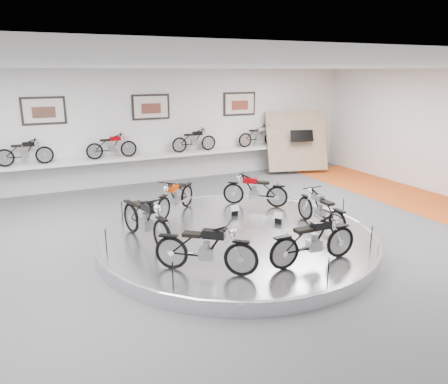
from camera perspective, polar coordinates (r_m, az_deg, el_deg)
name	(u,v)px	position (r m, az deg, el deg)	size (l,w,h in m)	color
floor	(243,249)	(10.03, 2.45, -7.46)	(16.00, 16.00, 0.00)	#4F4F52
ceiling	(245,67)	(9.24, 2.75, 16.04)	(16.00, 16.00, 0.00)	white
wall_back	(151,127)	(15.88, -9.46, 8.39)	(16.00, 16.00, 0.00)	silver
orange_carpet_strip	(448,210)	(14.35, 27.25, -2.06)	(2.40, 12.60, 0.01)	#D6561F
dado_band	(153,167)	(16.10, -9.21, 3.26)	(15.68, 0.04, 1.10)	#BCBCBA
display_platform	(237,239)	(10.22, 1.68, -6.09)	(6.40, 6.40, 0.30)	silver
platform_rim	(237,234)	(10.18, 1.68, -5.47)	(6.40, 6.40, 0.10)	#B2B2BA
shelf	(155,156)	(15.75, -8.99, 4.66)	(11.00, 0.55, 0.10)	silver
poster_left	(44,111)	(15.18, -22.49, 9.78)	(1.35, 0.06, 0.88)	beige
poster_center	(151,107)	(15.77, -9.53, 10.90)	(1.35, 0.06, 0.88)	beige
poster_right	(240,104)	(17.07, 2.05, 11.43)	(1.35, 0.06, 0.88)	beige
display_panel	(296,141)	(17.58, 9.43, 6.60)	(2.40, 0.12, 2.40)	tan
shelf_bike_a	(25,154)	(15.06, -24.58, 4.56)	(1.22, 0.42, 0.73)	black
shelf_bike_b	(112,148)	(15.33, -14.45, 5.65)	(1.22, 0.42, 0.73)	#8B0007
shelf_bike_c	(194,142)	(16.15, -3.92, 6.59)	(1.22, 0.42, 0.73)	black
shelf_bike_d	(258,137)	(17.32, 4.48, 7.18)	(1.22, 0.42, 0.73)	#A1A1A5
bike_a	(255,190)	(12.06, 4.07, 0.29)	(1.54, 0.54, 0.91)	#8B0007
bike_b	(176,196)	(11.45, -6.34, -0.55)	(1.57, 0.56, 0.93)	#CC3803
bike_c	(145,219)	(9.62, -10.22, -3.43)	(1.80, 0.64, 1.06)	black
bike_d	(206,248)	(8.06, -2.42, -7.27)	(1.68, 0.59, 0.99)	black
bike_e	(314,240)	(8.61, 11.62, -6.11)	(1.66, 0.59, 0.98)	black
bike_f	(321,209)	(10.61, 12.53, -2.19)	(1.54, 0.55, 0.91)	#A1A1A5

